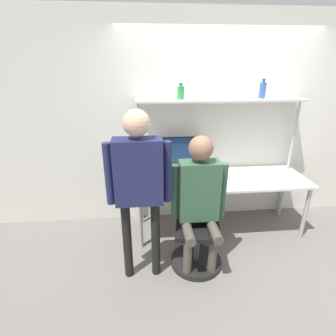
% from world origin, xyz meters
% --- Properties ---
extents(ground_plane, '(12.00, 12.00, 0.00)m').
position_xyz_m(ground_plane, '(0.00, 0.00, 0.00)').
color(ground_plane, slate).
extents(wall_back, '(8.00, 0.06, 2.70)m').
position_xyz_m(wall_back, '(0.00, 0.80, 1.35)').
color(wall_back, silver).
rests_on(wall_back, ground_plane).
extents(desk, '(2.17, 0.75, 0.74)m').
position_xyz_m(desk, '(0.00, 0.39, 0.68)').
color(desk, silver).
rests_on(desk, ground_plane).
extents(shelf_unit, '(2.06, 0.30, 1.69)m').
position_xyz_m(shelf_unit, '(0.00, 0.61, 1.49)').
color(shelf_unit, silver).
rests_on(shelf_unit, ground_plane).
extents(monitor, '(0.60, 0.20, 0.48)m').
position_xyz_m(monitor, '(-0.48, 0.63, 1.02)').
color(monitor, black).
rests_on(monitor, desk).
extents(laptop, '(0.29, 0.25, 0.26)m').
position_xyz_m(laptop, '(-0.39, 0.28, 0.81)').
color(laptop, '#BCBCC1').
rests_on(laptop, desk).
extents(cell_phone, '(0.07, 0.15, 0.01)m').
position_xyz_m(cell_phone, '(-0.16, 0.19, 0.74)').
color(cell_phone, '#264C8C').
rests_on(cell_phone, desk).
extents(office_chair, '(0.56, 0.56, 0.95)m').
position_xyz_m(office_chair, '(-0.41, -0.23, 0.30)').
color(office_chair, black).
rests_on(office_chair, ground_plane).
extents(person_seated, '(0.57, 0.48, 1.47)m').
position_xyz_m(person_seated, '(-0.41, -0.27, 0.88)').
color(person_seated, '#4C473D').
rests_on(person_seated, ground_plane).
extents(person_standing, '(0.61, 0.24, 1.75)m').
position_xyz_m(person_standing, '(-1.01, -0.36, 1.13)').
color(person_standing, black).
rests_on(person_standing, ground_plane).
extents(bottle_blue, '(0.08, 0.08, 0.22)m').
position_xyz_m(bottle_blue, '(0.50, 0.61, 1.78)').
color(bottle_blue, '#335999').
rests_on(bottle_blue, shelf_unit).
extents(bottle_green, '(0.08, 0.08, 0.18)m').
position_xyz_m(bottle_green, '(-0.50, 0.61, 1.77)').
color(bottle_green, '#2D8C3F').
rests_on(bottle_green, shelf_unit).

